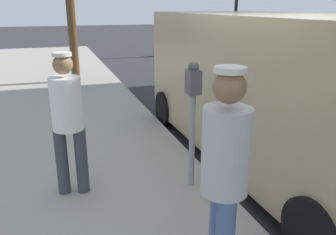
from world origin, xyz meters
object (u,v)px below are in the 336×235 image
at_px(parking_meter_near, 193,104).
at_px(pedestrian_in_white, 68,117).
at_px(pedestrian_in_gray, 225,171).
at_px(parked_van, 274,86).

xyz_separation_m(parking_meter_near, pedestrian_in_white, (1.38, -0.28, -0.09)).
relative_size(pedestrian_in_gray, parked_van, 0.33).
relative_size(pedestrian_in_white, parked_van, 0.31).
distance_m(parking_meter_near, parked_van, 1.61).
height_order(parking_meter_near, pedestrian_in_white, pedestrian_in_white).
bearing_deg(pedestrian_in_white, pedestrian_in_gray, 117.98).
bearing_deg(parked_van, pedestrian_in_white, 6.19).
distance_m(pedestrian_in_gray, pedestrian_in_white, 2.09).
bearing_deg(pedestrian_in_white, parking_meter_near, 168.56).
height_order(pedestrian_in_white, parked_van, parked_van).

